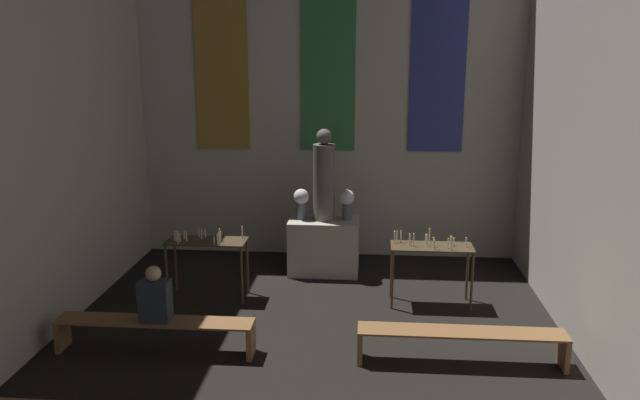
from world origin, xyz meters
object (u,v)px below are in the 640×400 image
altar (324,246)px  person_seated (155,297)px  statue (324,178)px  candle_rack_right (431,254)px  flower_vase_left (301,200)px  pew_back_left (155,328)px  flower_vase_right (347,201)px  candle_rack_left (207,248)px  pew_back_right (461,339)px

altar → person_seated: (-1.81, -3.00, 0.27)m
statue → candle_rack_right: statue is taller
statue → flower_vase_left: (-0.37, 0.00, -0.37)m
pew_back_left → flower_vase_right: bearing=53.7°
candle_rack_left → person_seated: 1.78m
flower_vase_right → pew_back_left: bearing=-126.3°
pew_back_right → person_seated: size_ratio=3.50×
statue → candle_rack_left: size_ratio=1.27×
statue → candle_rack_left: 2.21m
statue → pew_back_left: size_ratio=0.61×
altar → candle_rack_left: bearing=-143.1°
flower_vase_right → pew_back_left: 3.83m
person_seated → altar: bearing=58.9°
pew_back_left → pew_back_right: size_ratio=1.00×
flower_vase_right → candle_rack_left: 2.40m
pew_back_left → person_seated: bearing=-0.0°
flower_vase_right → pew_back_left: (-2.21, -3.00, -0.90)m
altar → candle_rack_left: size_ratio=0.98×
statue → flower_vase_left: bearing=180.0°
candle_rack_left → candle_rack_right: bearing=0.1°
flower_vase_left → candle_rack_left: bearing=-135.9°
candle_rack_right → person_seated: (-3.44, -1.77, -0.05)m
candle_rack_right → pew_back_left: size_ratio=0.48×
candle_rack_right → person_seated: bearing=-152.7°
flower_vase_left → flower_vase_right: 0.74m
pew_back_left → person_seated: (0.03, -0.00, 0.40)m
candle_rack_right → pew_back_right: 1.84m
pew_back_right → person_seated: 3.67m
pew_back_left → person_seated: 0.40m
statue → flower_vase_left: size_ratio=2.95×
altar → pew_back_left: (-1.84, -3.00, -0.13)m
candle_rack_left → pew_back_right: 3.93m
altar → candle_rack_right: size_ratio=0.98×
person_seated → flower_vase_right: bearing=54.0°
flower_vase_left → pew_back_left: bearing=-116.0°
pew_back_left → flower_vase_left: bearing=64.0°
statue → flower_vase_right: size_ratio=2.95×
candle_rack_left → person_seated: bearing=-95.4°
flower_vase_right → candle_rack_right: 1.82m
candle_rack_left → candle_rack_right: (3.27, 0.00, 0.00)m
candle_rack_left → pew_back_left: 1.84m
candle_rack_left → candle_rack_right: candle_rack_right is taller
altar → pew_back_right: (1.84, -3.00, -0.13)m
flower_vase_left → altar: bearing=0.0°
flower_vase_right → pew_back_right: flower_vase_right is taller
candle_rack_right → flower_vase_left: bearing=148.4°
flower_vase_left → pew_back_right: size_ratio=0.21×
candle_rack_right → person_seated: size_ratio=1.69×
pew_back_left → person_seated: person_seated is taller
candle_rack_right → pew_back_left: 3.92m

